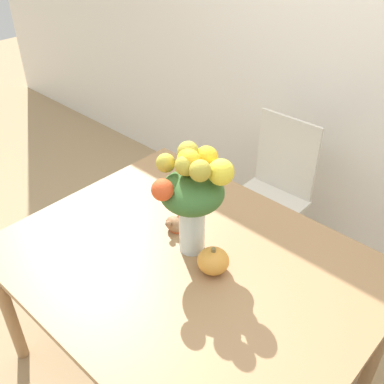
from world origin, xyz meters
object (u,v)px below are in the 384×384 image
object	(u,v)px
pumpkin	(213,261)
dining_chair_near_window	(271,193)
flower_vase	(193,190)
turkey_figurine	(177,223)

from	to	relation	value
pumpkin	dining_chair_near_window	world-z (taller)	dining_chair_near_window
flower_vase	turkey_figurine	world-z (taller)	flower_vase
flower_vase	turkey_figurine	xyz separation A→B (m)	(-0.14, 0.04, -0.26)
pumpkin	turkey_figurine	distance (m)	0.30
pumpkin	turkey_figurine	xyz separation A→B (m)	(-0.29, 0.09, -0.02)
turkey_figurine	dining_chair_near_window	world-z (taller)	dining_chair_near_window
pumpkin	turkey_figurine	world-z (taller)	pumpkin
turkey_figurine	dining_chair_near_window	distance (m)	0.92
flower_vase	pumpkin	size ratio (longest dim) A/B	3.78
flower_vase	pumpkin	distance (m)	0.30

